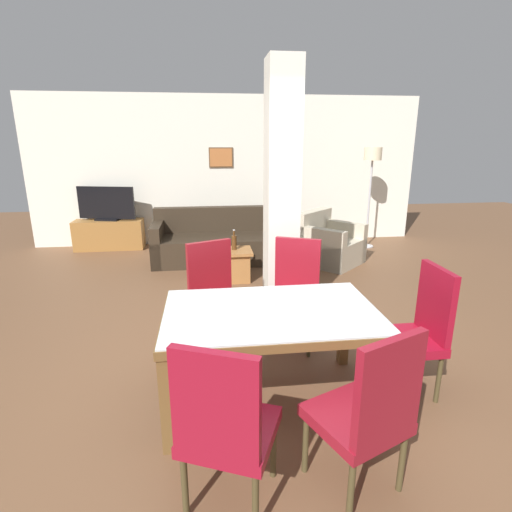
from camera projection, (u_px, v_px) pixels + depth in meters
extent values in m
plane|color=brown|center=(270.00, 399.00, 3.07)|extent=(18.00, 18.00, 0.00)
cube|color=white|center=(229.00, 171.00, 7.44)|extent=(7.20, 0.06, 2.70)
cube|color=brown|center=(221.00, 157.00, 7.31)|extent=(0.44, 0.02, 0.36)
cube|color=#B26633|center=(221.00, 158.00, 7.30)|extent=(0.40, 0.01, 0.32)
cube|color=white|center=(282.00, 195.00, 4.24)|extent=(0.34, 0.39, 2.70)
cube|color=brown|center=(283.00, 347.00, 2.43)|extent=(1.54, 0.06, 0.06)
cube|color=brown|center=(262.00, 292.00, 3.31)|extent=(1.54, 0.06, 0.06)
cube|color=brown|center=(166.00, 321.00, 2.78)|extent=(0.06, 0.86, 0.06)
cube|color=brown|center=(370.00, 310.00, 2.96)|extent=(0.06, 0.86, 0.06)
cube|color=silver|center=(271.00, 311.00, 2.86)|extent=(1.52, 0.96, 0.01)
cube|color=brown|center=(167.00, 405.00, 2.47)|extent=(0.08, 0.08, 0.67)
cube|color=brown|center=(388.00, 388.00, 2.64)|extent=(0.08, 0.08, 0.67)
cube|color=brown|center=(176.00, 338.00, 3.30)|extent=(0.08, 0.08, 0.67)
cube|color=brown|center=(344.00, 328.00, 3.47)|extent=(0.08, 0.08, 0.67)
cube|color=maroon|center=(355.00, 419.00, 2.22)|extent=(0.60, 0.60, 0.07)
cube|color=maroon|center=(389.00, 389.00, 1.96)|extent=(0.42, 0.22, 0.55)
cylinder|color=#443A21|center=(306.00, 444.00, 2.35)|extent=(0.04, 0.04, 0.39)
cylinder|color=#443A21|center=(354.00, 422.00, 2.53)|extent=(0.04, 0.04, 0.39)
cylinder|color=#443A21|center=(351.00, 491.00, 2.03)|extent=(0.04, 0.04, 0.39)
cylinder|color=#443A21|center=(402.00, 462.00, 2.22)|extent=(0.04, 0.04, 0.39)
cube|color=maroon|center=(293.00, 303.00, 3.78)|extent=(0.60, 0.60, 0.07)
cube|color=maroon|center=(297.00, 266.00, 3.88)|extent=(0.42, 0.21, 0.55)
cylinder|color=#443A21|center=(309.00, 337.00, 3.62)|extent=(0.04, 0.04, 0.39)
cylinder|color=#443A21|center=(268.00, 332.00, 3.72)|extent=(0.04, 0.04, 0.39)
cylinder|color=#443A21|center=(315.00, 320.00, 3.97)|extent=(0.04, 0.04, 0.39)
cylinder|color=#443A21|center=(277.00, 315.00, 4.07)|extent=(0.04, 0.04, 0.39)
cube|color=maroon|center=(220.00, 308.00, 3.69)|extent=(0.60, 0.60, 0.07)
cube|color=maroon|center=(209.00, 270.00, 3.77)|extent=(0.42, 0.22, 0.55)
cylinder|color=#443A21|center=(248.00, 334.00, 3.68)|extent=(0.04, 0.04, 0.39)
cylinder|color=#443A21|center=(210.00, 344.00, 3.50)|extent=(0.04, 0.04, 0.39)
cylinder|color=#443A21|center=(229.00, 318.00, 4.00)|extent=(0.04, 0.04, 0.39)
cylinder|color=#443A21|center=(194.00, 327.00, 3.82)|extent=(0.04, 0.04, 0.39)
cube|color=maroon|center=(231.00, 431.00, 2.12)|extent=(0.60, 0.60, 0.07)
cube|color=maroon|center=(215.00, 405.00, 1.85)|extent=(0.42, 0.22, 0.55)
cylinder|color=#443A21|center=(212.00, 436.00, 2.41)|extent=(0.04, 0.04, 0.39)
cylinder|color=#443A21|center=(273.00, 448.00, 2.31)|extent=(0.04, 0.04, 0.39)
cylinder|color=#443A21|center=(185.00, 486.00, 2.06)|extent=(0.04, 0.04, 0.39)
cylinder|color=#443A21|center=(255.00, 504.00, 1.96)|extent=(0.04, 0.04, 0.39)
cube|color=maroon|center=(406.00, 341.00, 3.07)|extent=(0.46, 0.46, 0.07)
cube|color=maroon|center=(436.00, 302.00, 3.01)|extent=(0.05, 0.44, 0.55)
cylinder|color=#443A21|center=(390.00, 383.00, 2.93)|extent=(0.04, 0.04, 0.39)
cylinder|color=#443A21|center=(370.00, 356.00, 3.29)|extent=(0.04, 0.04, 0.39)
cylinder|color=#443A21|center=(439.00, 379.00, 2.98)|extent=(0.04, 0.04, 0.39)
cylinder|color=#443A21|center=(413.00, 353.00, 3.34)|extent=(0.04, 0.04, 0.39)
cube|color=#30261A|center=(220.00, 248.00, 6.51)|extent=(2.14, 0.89, 0.42)
cube|color=#30261A|center=(219.00, 219.00, 6.73)|extent=(2.14, 0.18, 0.42)
cube|color=#30261A|center=(280.00, 240.00, 6.60)|extent=(0.16, 0.89, 0.65)
cube|color=#30261A|center=(158.00, 243.00, 6.36)|extent=(0.16, 0.89, 0.65)
cube|color=beige|center=(330.00, 251.00, 6.38)|extent=(1.19, 1.19, 0.40)
cube|color=beige|center=(313.00, 223.00, 6.47)|extent=(0.74, 0.70, 0.42)
cube|color=beige|center=(341.00, 240.00, 6.61)|extent=(0.69, 0.72, 0.63)
cube|color=beige|center=(319.00, 249.00, 6.09)|extent=(0.69, 0.72, 0.63)
cube|color=#A16936|center=(226.00, 252.00, 5.54)|extent=(0.70, 0.46, 0.04)
cube|color=#A16936|center=(227.00, 267.00, 5.60)|extent=(0.62, 0.38, 0.40)
cylinder|color=#4C2D14|center=(234.00, 243.00, 5.54)|extent=(0.07, 0.07, 0.20)
cylinder|color=#4C2D14|center=(234.00, 233.00, 5.50)|extent=(0.03, 0.03, 0.07)
cylinder|color=#B7B7BC|center=(234.00, 230.00, 5.49)|extent=(0.03, 0.03, 0.01)
cube|color=#9D6931|center=(109.00, 235.00, 7.22)|extent=(1.20, 0.40, 0.53)
cube|color=black|center=(108.00, 219.00, 7.14)|extent=(0.45, 0.29, 0.03)
cube|color=black|center=(106.00, 203.00, 7.05)|extent=(1.01, 0.29, 0.57)
cylinder|color=#B7B7BC|center=(366.00, 246.00, 7.43)|extent=(0.27, 0.27, 0.02)
cylinder|color=#B7B7BC|center=(369.00, 204.00, 7.21)|extent=(0.04, 0.04, 1.55)
cylinder|color=beige|center=(373.00, 154.00, 6.96)|extent=(0.30, 0.30, 0.22)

